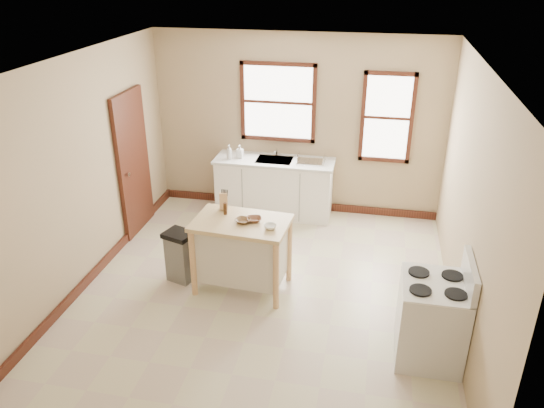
% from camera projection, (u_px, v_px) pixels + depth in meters
% --- Properties ---
extents(floor, '(5.00, 5.00, 0.00)m').
position_uv_depth(floor, '(263.00, 292.00, 6.59)').
color(floor, beige).
rests_on(floor, ground).
extents(ceiling, '(5.00, 5.00, 0.00)m').
position_uv_depth(ceiling, '(261.00, 63.00, 5.39)').
color(ceiling, white).
rests_on(ceiling, ground).
extents(wall_back, '(4.50, 0.04, 2.80)m').
position_uv_depth(wall_back, '(297.00, 125.00, 8.20)').
color(wall_back, tan).
rests_on(wall_back, ground).
extents(wall_left, '(0.04, 5.00, 2.80)m').
position_uv_depth(wall_left, '(81.00, 174.00, 6.39)').
color(wall_left, tan).
rests_on(wall_left, ground).
extents(wall_right, '(0.04, 5.00, 2.80)m').
position_uv_depth(wall_right, '(471.00, 206.00, 5.58)').
color(wall_right, tan).
rests_on(wall_right, ground).
extents(window_main, '(1.17, 0.06, 1.22)m').
position_uv_depth(window_main, '(278.00, 102.00, 8.09)').
color(window_main, '#37170F').
rests_on(window_main, wall_back).
extents(window_side, '(0.77, 0.06, 1.37)m').
position_uv_depth(window_side, '(387.00, 118.00, 7.86)').
color(window_side, '#37170F').
rests_on(window_side, wall_back).
extents(door_left, '(0.06, 0.90, 2.10)m').
position_uv_depth(door_left, '(133.00, 163.00, 7.69)').
color(door_left, '#37170F').
rests_on(door_left, ground).
extents(baseboard_back, '(4.50, 0.04, 0.12)m').
position_uv_depth(baseboard_back, '(295.00, 204.00, 8.75)').
color(baseboard_back, '#37170F').
rests_on(baseboard_back, ground).
extents(baseboard_left, '(0.04, 5.00, 0.12)m').
position_uv_depth(baseboard_left, '(99.00, 268.00, 6.96)').
color(baseboard_left, '#37170F').
rests_on(baseboard_left, ground).
extents(sink_counter, '(1.86, 0.62, 0.92)m').
position_uv_depth(sink_counter, '(274.00, 187.00, 8.39)').
color(sink_counter, white).
rests_on(sink_counter, ground).
extents(faucet, '(0.03, 0.03, 0.22)m').
position_uv_depth(faucet, '(277.00, 149.00, 8.31)').
color(faucet, silver).
rests_on(faucet, sink_counter).
extents(soap_bottle_a, '(0.10, 0.10, 0.22)m').
position_uv_depth(soap_bottle_a, '(229.00, 152.00, 8.19)').
color(soap_bottle_a, '#B2B2B2').
rests_on(soap_bottle_a, sink_counter).
extents(soap_bottle_b, '(0.10, 0.10, 0.20)m').
position_uv_depth(soap_bottle_b, '(240.00, 151.00, 8.24)').
color(soap_bottle_b, '#B2B2B2').
rests_on(soap_bottle_b, sink_counter).
extents(dish_rack, '(0.50, 0.44, 0.10)m').
position_uv_depth(dish_rack, '(311.00, 159.00, 8.08)').
color(dish_rack, silver).
rests_on(dish_rack, sink_counter).
extents(kitchen_island, '(1.18, 0.80, 0.93)m').
position_uv_depth(kitchen_island, '(242.00, 255.00, 6.49)').
color(kitchen_island, tan).
rests_on(kitchen_island, ground).
extents(knife_block, '(0.12, 0.12, 0.20)m').
position_uv_depth(knife_block, '(224.00, 202.00, 6.55)').
color(knife_block, tan).
rests_on(knife_block, kitchen_island).
extents(pepper_grinder, '(0.05, 0.05, 0.15)m').
position_uv_depth(pepper_grinder, '(225.00, 209.00, 6.43)').
color(pepper_grinder, '#3C2210').
rests_on(pepper_grinder, kitchen_island).
extents(bowl_a, '(0.22, 0.22, 0.04)m').
position_uv_depth(bowl_a, '(243.00, 221.00, 6.25)').
color(bowl_a, brown).
rests_on(bowl_a, kitchen_island).
extents(bowl_b, '(0.22, 0.22, 0.04)m').
position_uv_depth(bowl_b, '(254.00, 219.00, 6.29)').
color(bowl_b, brown).
rests_on(bowl_b, kitchen_island).
extents(bowl_c, '(0.18, 0.18, 0.05)m').
position_uv_depth(bowl_c, '(270.00, 227.00, 6.11)').
color(bowl_c, white).
rests_on(bowl_c, kitchen_island).
extents(trash_bin, '(0.42, 0.39, 0.68)m').
position_uv_depth(trash_bin, '(180.00, 256.00, 6.71)').
color(trash_bin, slate).
rests_on(trash_bin, ground).
extents(gas_stove, '(0.71, 0.72, 1.15)m').
position_uv_depth(gas_stove, '(433.00, 309.00, 5.31)').
color(gas_stove, silver).
rests_on(gas_stove, ground).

